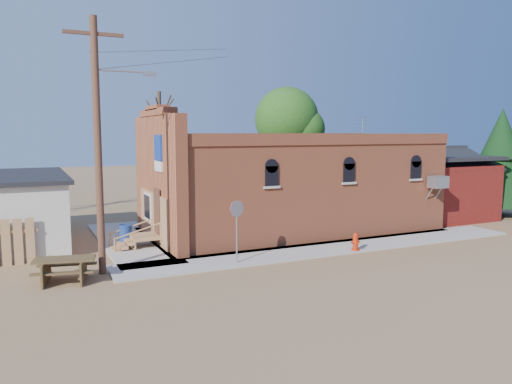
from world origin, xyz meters
name	(u,v)px	position (x,y,z in m)	size (l,w,h in m)	color
ground	(315,257)	(0.00, 0.00, 0.00)	(120.00, 120.00, 0.00)	olive
sidewalk_south	(333,248)	(1.50, 0.90, 0.04)	(19.00, 2.20, 0.08)	#9E9991
sidewalk_west	(130,241)	(-6.30, 6.00, 0.04)	(2.60, 10.00, 0.08)	#9E9991
brick_bar	(286,185)	(1.64, 5.49, 2.34)	(16.40, 7.97, 6.30)	#CB653E
red_shed	(431,179)	(11.50, 5.50, 2.27)	(5.40, 6.40, 4.30)	#601410
utility_pole	(99,141)	(-8.14, 1.20, 4.77)	(3.12, 0.26, 9.00)	#462B1C
tree_bare_near	(159,117)	(-3.00, 13.00, 5.96)	(2.80, 2.80, 7.65)	#4F3A2D
tree_leafy	(287,119)	(6.00, 13.50, 5.93)	(4.40, 4.40, 8.15)	#4F3A2D
evergreen_tree	(501,155)	(15.50, 4.00, 3.71)	(3.60, 3.60, 6.50)	#4F3A2D
fire_hydrant	(355,242)	(2.00, 0.00, 0.45)	(0.44, 0.44, 0.76)	#B5250A
stop_sign	(237,215)	(-3.33, 0.31, 1.94)	(0.64, 0.24, 2.42)	#949499
trash_barrel	(126,235)	(-6.62, 5.25, 0.52)	(0.57, 0.57, 0.88)	navy
picnic_table	(65,266)	(-9.50, 0.69, 0.54)	(2.26, 1.89, 0.83)	#513D20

